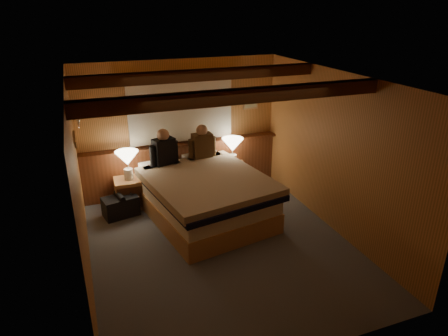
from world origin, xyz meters
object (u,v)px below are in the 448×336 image
lamp_left (127,160)px  lamp_right (233,146)px  nightstand_left (130,193)px  duffel_bag (121,206)px  person_left (164,150)px  person_right (202,144)px  bed (205,196)px  nightstand_right (233,176)px

lamp_left → lamp_right: (1.90, 0.08, -0.02)m
nightstand_left → duffel_bag: (-0.19, -0.26, -0.08)m
person_left → lamp_left: bearing=155.4°
lamp_left → person_right: 1.31m
lamp_left → duffel_bag: size_ratio=0.82×
lamp_left → person_left: size_ratio=0.78×
bed → duffel_bag: (-1.28, 0.54, -0.22)m
bed → lamp_right: (0.83, 0.87, 0.46)m
nightstand_right → lamp_left: bearing=-167.7°
lamp_right → person_left: 1.32m
nightstand_right → duffel_bag: nightstand_right is taller
bed → lamp_left: 1.42m
duffel_bag → nightstand_left: bearing=41.1°
nightstand_right → duffel_bag: (-2.13, -0.34, -0.07)m
nightstand_left → nightstand_right: (1.94, 0.08, -0.02)m
nightstand_left → lamp_right: size_ratio=1.01×
bed → person_right: (0.23, 0.80, 0.60)m
lamp_left → person_left: person_left is taller
lamp_right → person_right: (-0.60, -0.07, 0.14)m
lamp_left → lamp_right: lamp_left is taller
bed → nightstand_right: 1.23m
nightstand_left → lamp_right: lamp_right is taller
nightstand_left → lamp_left: bearing=-21.5°
nightstand_left → person_right: size_ratio=0.83×
person_right → duffel_bag: 1.73m
bed → duffel_bag: 1.41m
person_left → nightstand_right: bearing=-10.0°
bed → nightstand_left: size_ratio=4.74×
lamp_left → lamp_right: 1.91m
lamp_right → duffel_bag: (-2.11, -0.33, -0.67)m
nightstand_right → person_left: bearing=-163.1°
person_right → lamp_right: bearing=3.6°
bed → person_left: bearing=113.4°
lamp_right → duffel_bag: bearing=-171.1°
lamp_right → lamp_left: bearing=-177.6°
lamp_right → person_left: person_left is taller
lamp_right → person_left: (-1.30, -0.16, 0.15)m
bed → nightstand_left: bearing=133.7°
lamp_right → bed: bearing=-133.4°
lamp_right → duffel_bag: lamp_right is taller
duffel_bag → nightstand_right: bearing=-3.4°
lamp_left → duffel_bag: bearing=-129.3°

